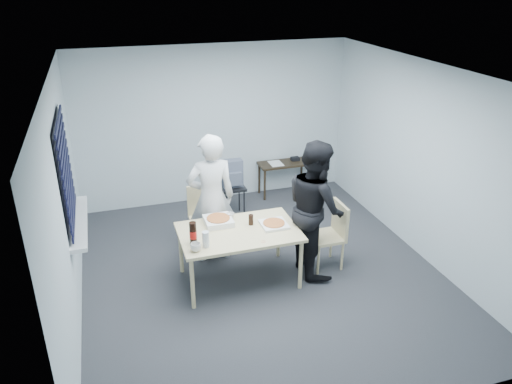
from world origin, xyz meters
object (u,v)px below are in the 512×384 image
object	(u,v)px
chair_far	(204,212)
chair_right	(332,230)
person_white	(211,199)
side_table	(284,167)
soda_bottle	(193,233)
dining_table	(239,235)
stool	(233,193)
mug_a	(196,247)
mug_b	(231,216)
person_black	(315,208)
backpack	(233,174)

from	to	relation	value
chair_far	chair_right	xyz separation A→B (m)	(1.49, -1.02, 0.00)
person_white	side_table	xyz separation A→B (m)	(1.66, 1.71, -0.38)
person_white	soda_bottle	size ratio (longest dim) A/B	6.39
dining_table	stool	world-z (taller)	dining_table
mug_a	soda_bottle	size ratio (longest dim) A/B	0.44
stool	mug_b	distance (m)	1.56
person_white	mug_b	bearing A→B (deg)	117.79
chair_far	person_black	distance (m)	1.65
person_black	mug_b	size ratio (longest dim) A/B	17.70
backpack	mug_a	size ratio (longest dim) A/B	3.55
chair_far	dining_table	bearing A→B (deg)	-77.29
person_white	chair_right	bearing A→B (deg)	155.85
side_table	soda_bottle	world-z (taller)	soda_bottle
mug_a	soda_bottle	bearing A→B (deg)	87.48
backpack	dining_table	bearing A→B (deg)	-87.11
mug_b	chair_far	bearing A→B (deg)	106.72
chair_far	mug_b	world-z (taller)	chair_far
chair_far	person_white	bearing A→B (deg)	-84.25
chair_far	person_black	world-z (taller)	person_black
stool	person_black	bearing A→B (deg)	-71.11
soda_bottle	mug_a	bearing A→B (deg)	-92.52
chair_right	mug_b	distance (m)	1.35
person_white	side_table	bearing A→B (deg)	-134.16
dining_table	chair_right	distance (m)	1.27
person_white	person_black	world-z (taller)	same
chair_far	chair_right	bearing A→B (deg)	-34.40
person_white	mug_a	xyz separation A→B (m)	(-0.40, -0.96, -0.13)
person_black	soda_bottle	size ratio (longest dim) A/B	6.39
chair_right	backpack	size ratio (longest dim) A/B	2.04
person_black	mug_b	world-z (taller)	person_black
chair_right	mug_a	world-z (taller)	chair_right
chair_far	side_table	size ratio (longest dim) A/B	1.02
mug_a	person_black	bearing A→B (deg)	10.66
mug_b	soda_bottle	distance (m)	0.73
mug_a	mug_b	distance (m)	0.85
backpack	person_white	bearing A→B (deg)	-102.05
dining_table	person_black	size ratio (longest dim) A/B	0.82
mug_a	chair_far	bearing A→B (deg)	74.59
person_black	side_table	world-z (taller)	person_black
mug_a	mug_b	world-z (taller)	mug_a
side_table	mug_a	world-z (taller)	mug_a
dining_table	mug_a	distance (m)	0.68
person_black	backpack	world-z (taller)	person_black
person_black	person_white	bearing A→B (deg)	61.34
chair_right	stool	world-z (taller)	chair_right
chair_far	person_black	size ratio (longest dim) A/B	0.50
dining_table	mug_a	bearing A→B (deg)	-152.21
chair_right	mug_a	xyz separation A→B (m)	(-1.86, -0.30, 0.25)
stool	mug_b	size ratio (longest dim) A/B	5.16
person_white	stool	xyz separation A→B (m)	(0.58, 1.14, -0.48)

